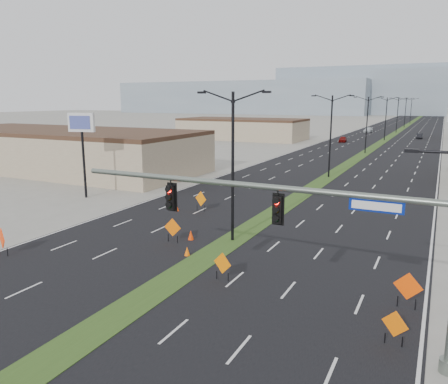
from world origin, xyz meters
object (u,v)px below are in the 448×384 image
at_px(streetlight_1, 331,134).
at_px(construction_sign_5, 408,287).
at_px(streetlight_2, 367,123).
at_px(construction_sign_0, 2,239).
at_px(car_far, 368,130).
at_px(construction_sign_4, 395,325).
at_px(car_mid, 420,136).
at_px(streetlight_3, 386,117).
at_px(car_left, 343,139).
at_px(streetlight_6, 411,110).
at_px(construction_sign_3, 222,264).
at_px(signal_mast, 323,226).
at_px(streetlight_5, 405,112).
at_px(streetlight_0, 233,162).
at_px(pole_sign_west, 82,130).
at_px(streetlight_4, 397,114).
at_px(construction_sign_1, 173,228).
at_px(cone_3, 177,208).
at_px(cone_0, 191,235).
at_px(cone_1, 187,251).
at_px(cone_2, 281,210).
at_px(construction_sign_2, 201,199).

relative_size(streetlight_1, construction_sign_5, 5.69).
bearing_deg(streetlight_2, construction_sign_0, -100.03).
bearing_deg(car_far, construction_sign_4, -77.12).
bearing_deg(car_mid, streetlight_3, -130.51).
xyz_separation_m(car_left, car_mid, (15.18, 17.72, 0.02)).
distance_m(streetlight_6, car_far, 59.05).
bearing_deg(construction_sign_0, construction_sign_3, 35.53).
distance_m(signal_mast, streetlight_5, 150.25).
distance_m(streetlight_0, pole_sign_west, 19.71).
distance_m(streetlight_2, construction_sign_3, 62.57).
xyz_separation_m(streetlight_4, construction_sign_4, (11.30, -121.00, -4.56)).
xyz_separation_m(streetlight_4, construction_sign_0, (-11.50, -121.00, -4.38)).
xyz_separation_m(streetlight_4, construction_sign_1, (-3.46, -114.15, -4.43)).
distance_m(signal_mast, construction_sign_1, 14.85).
height_order(streetlight_0, cone_3, streetlight_0).
relative_size(car_far, cone_0, 7.20).
bearing_deg(car_mid, car_left, -132.65).
xyz_separation_m(streetlight_1, construction_sign_4, (11.30, -37.00, -4.56)).
relative_size(construction_sign_0, construction_sign_1, 1.05).
bearing_deg(cone_0, construction_sign_5, -16.80).
xyz_separation_m(car_mid, cone_1, (-8.44, -97.07, -0.37)).
relative_size(cone_1, cone_2, 0.98).
bearing_deg(construction_sign_2, construction_sign_0, -92.61).
height_order(streetlight_0, construction_sign_1, streetlight_0).
xyz_separation_m(car_far, construction_sign_3, (9.94, -115.98, 0.20)).
distance_m(streetlight_1, construction_sign_2, 23.11).
bearing_deg(streetlight_6, construction_sign_1, -91.16).
relative_size(construction_sign_1, construction_sign_5, 0.95).
bearing_deg(car_left, construction_sign_2, -93.25).
bearing_deg(signal_mast, car_far, 97.65).
distance_m(streetlight_5, construction_sign_4, 149.50).
bearing_deg(cone_1, construction_sign_3, -33.14).
height_order(streetlight_3, cone_1, streetlight_3).
xyz_separation_m(construction_sign_1, construction_sign_2, (-2.47, 8.25, 0.05)).
bearing_deg(streetlight_0, car_mid, 85.57).
bearing_deg(streetlight_3, construction_sign_5, -82.67).
xyz_separation_m(streetlight_1, cone_2, (0.56, -19.59, -5.12)).
bearing_deg(construction_sign_2, cone_3, -133.75).
height_order(signal_mast, cone_2, signal_mast).
xyz_separation_m(streetlight_0, streetlight_1, (0.00, 28.00, 0.00)).
xyz_separation_m(streetlight_5, construction_sign_4, (11.30, -149.00, -4.56)).
bearing_deg(streetlight_4, streetlight_0, -90.00).
bearing_deg(streetlight_0, streetlight_1, 90.00).
distance_m(car_far, construction_sign_5, 116.60).
bearing_deg(construction_sign_3, construction_sign_0, -155.07).
distance_m(streetlight_0, streetlight_3, 84.00).
relative_size(cone_0, cone_3, 1.27).
distance_m(streetlight_1, construction_sign_1, 30.67).
relative_size(construction_sign_5, cone_1, 2.99).
height_order(cone_2, pole_sign_west, pole_sign_west).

